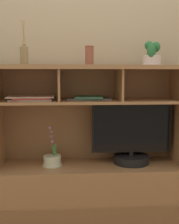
{
  "coord_description": "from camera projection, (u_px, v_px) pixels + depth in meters",
  "views": [
    {
      "loc": [
        -0.16,
        -2.19,
        1.24
      ],
      "look_at": [
        0.0,
        0.0,
        0.96
      ],
      "focal_mm": 47.32,
      "sensor_mm": 36.0,
      "label": 1
    }
  ],
  "objects": [
    {
      "name": "tv_monitor",
      "position": [
        131.0,
        140.0,
        2.27
      ],
      "size": [
        0.61,
        0.27,
        0.46
      ],
      "color": "black",
      "rests_on": "media_console"
    },
    {
      "name": "ceramic_vase",
      "position": [
        89.0,
        56.0,
        2.17
      ],
      "size": [
        0.07,
        0.07,
        0.14
      ],
      "color": "brown",
      "rests_on": "media_console"
    },
    {
      "name": "magazine_stack_left",
      "position": [
        89.0,
        98.0,
        2.26
      ],
      "size": [
        0.34,
        0.25,
        0.02
      ],
      "color": "slate",
      "rests_on": "media_console"
    },
    {
      "name": "diffuser_bottle",
      "position": [
        24.0,
        55.0,
        2.11
      ],
      "size": [
        0.06,
        0.06,
        0.32
      ],
      "color": "olive",
      "rests_on": "media_console"
    },
    {
      "name": "back_wall",
      "position": [
        87.0,
        55.0,
        2.4
      ],
      "size": [
        6.0,
        0.02,
        2.8
      ],
      "primitive_type": "cube",
      "color": "tan",
      "rests_on": "ground"
    },
    {
      "name": "magazine_stack_centre",
      "position": [
        32.0,
        98.0,
        2.17
      ],
      "size": [
        0.35,
        0.27,
        0.03
      ],
      "color": "gray",
      "rests_on": "media_console"
    },
    {
      "name": "potted_succulent",
      "position": [
        152.0,
        56.0,
        2.2
      ],
      "size": [
        0.15,
        0.15,
        0.18
      ],
      "color": "beige",
      "rests_on": "media_console"
    },
    {
      "name": "potted_orchid",
      "position": [
        52.0,
        160.0,
        2.23
      ],
      "size": [
        0.15,
        0.15,
        0.3
      ],
      "color": "beige",
      "rests_on": "media_console"
    },
    {
      "name": "media_console",
      "position": [
        89.0,
        181.0,
        2.29
      ],
      "size": [
        1.45,
        0.46,
        1.31
      ],
      "color": "#9D6D47",
      "rests_on": "ground"
    }
  ]
}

